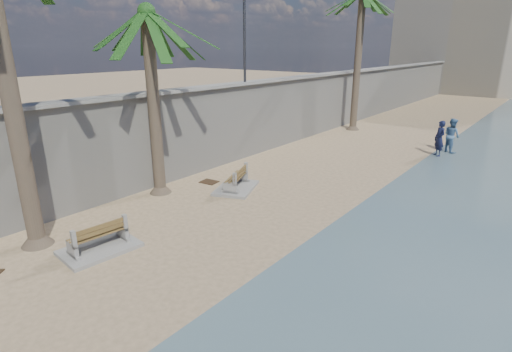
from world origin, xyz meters
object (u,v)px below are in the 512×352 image
Objects in this scene: palm_mid at (147,14)px; person_b at (452,134)px; person_a at (440,136)px; bench_far at (236,181)px; bench_near at (98,239)px.

person_b is (6.94, 13.09, -5.23)m from palm_mid.
palm_mid is at bearing -74.39° from person_a.
person_b reaches higher than bench_far.
bench_far is (-0.28, 5.88, 0.00)m from bench_near.
person_a reaches higher than bench_far.
person_a is at bearing 74.42° from bench_near.
person_b is (4.68, 16.96, 0.62)m from bench_near.
palm_mid is 15.71m from person_b.
palm_mid reaches higher than bench_near.
bench_near is at bearing -87.29° from bench_far.
bench_near is 0.89× the size of bench_far.
bench_near is 16.39m from person_a.
bench_far is at bearing -70.48° from person_a.
person_a is (4.40, 15.77, 0.66)m from bench_near.
bench_far reaches higher than bench_near.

